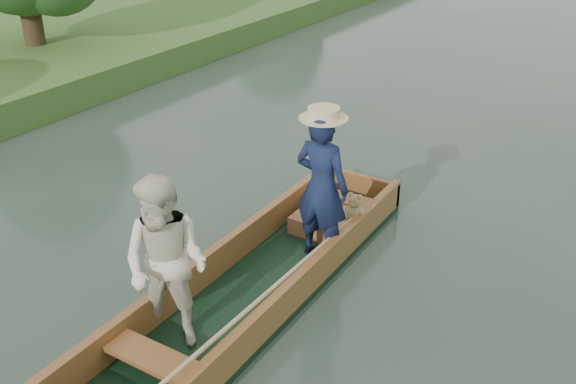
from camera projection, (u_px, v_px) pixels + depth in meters
The scene contains 2 objects.
ground at pixel (259, 293), 6.86m from camera, with size 120.00×120.00×0.00m, color #283D30.
punt at pixel (250, 248), 6.50m from camera, with size 1.25×5.10×1.84m.
Camera 1 is at (3.21, -4.63, 4.07)m, focal length 40.00 mm.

